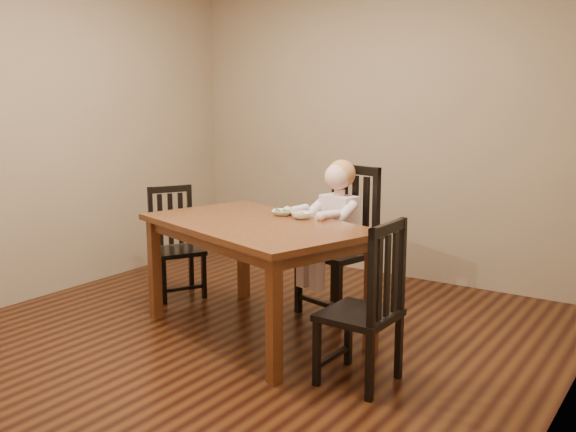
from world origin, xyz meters
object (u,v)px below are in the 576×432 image
Objects in this scene: chair_right at (367,307)px; dining_table at (256,235)px; bowl_peas at (283,213)px; bowl_veg at (302,215)px; chair_left at (175,244)px; toddler at (337,223)px; chair_child at (342,244)px.

dining_table is at bearing 74.44° from chair_right.
bowl_peas is 0.19m from bowl_veg.
chair_right is 1.23m from bowl_peas.
dining_table is 12.13× the size of bowl_veg.
toddler is at bearing 132.51° from chair_left.
bowl_peas reaches higher than dining_table.
toddler is at bearing 54.77° from bowl_peas.
chair_left is (-1.09, 0.34, -0.27)m from dining_table.
chair_child is at bearing 134.55° from chair_left.
chair_child is 1.77× the size of toddler.
bowl_peas is at bearing 68.78° from toddler.
bowl_peas is at bearing 59.63° from chair_right.
chair_child is 0.53m from bowl_veg.
bowl_veg is (-0.07, -0.39, 0.11)m from toddler.
chair_child is 1.27m from chair_right.
toddler is (-0.75, 0.98, 0.24)m from chair_right.
chair_left is 1.43× the size of toddler.
dining_table is 2.83× the size of toddler.
toddler is (1.35, 0.33, 0.27)m from chair_left.
chair_child is 1.24× the size of chair_left.
bowl_peas is (-1.00, 0.62, 0.35)m from chair_right.
toddler reaches higher than chair_right.
bowl_peas is (-0.27, -0.41, 0.27)m from chair_child.
bowl_peas is 1.04× the size of bowl_veg.
chair_right is 6.51× the size of bowl_veg.
chair_left reaches higher than bowl_peas.
chair_right is at bearing -31.80° from bowl_peas.
chair_child reaches higher than dining_table.
chair_left is at bearing 162.66° from dining_table.
chair_left is at bearing 178.58° from bowl_peas.
chair_right reaches higher than bowl_peas.
bowl_veg is at bearing 55.67° from chair_right.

